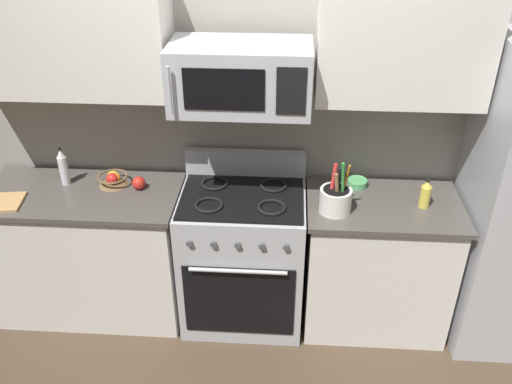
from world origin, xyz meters
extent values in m
cube|color=#9E998E|center=(0.00, 1.06, 1.30)|extent=(8.00, 0.10, 2.60)
cube|color=silver|center=(-1.00, 0.69, 0.44)|extent=(1.18, 0.56, 0.88)
cube|color=#4C4742|center=(-1.00, 0.69, 0.90)|extent=(1.22, 0.60, 0.03)
cube|color=#B2B5BA|center=(0.00, 0.69, 0.46)|extent=(0.76, 0.60, 0.91)
cube|color=black|center=(0.00, 0.39, 0.36)|extent=(0.67, 0.01, 0.51)
cylinder|color=#B2B5BA|center=(0.00, 0.36, 0.62)|extent=(0.57, 0.02, 0.02)
cube|color=black|center=(0.00, 0.69, 0.92)|extent=(0.73, 0.54, 0.02)
cube|color=#B2B5BA|center=(0.00, 0.96, 1.00)|extent=(0.76, 0.06, 0.18)
torus|color=black|center=(-0.18, 0.56, 0.93)|extent=(0.17, 0.17, 0.02)
torus|color=black|center=(0.18, 0.56, 0.93)|extent=(0.17, 0.17, 0.02)
torus|color=black|center=(-0.18, 0.81, 0.93)|extent=(0.17, 0.17, 0.02)
torus|color=black|center=(0.18, 0.81, 0.93)|extent=(0.17, 0.17, 0.02)
cylinder|color=#4C4C51|center=(-0.27, 0.38, 0.79)|extent=(0.04, 0.02, 0.04)
cylinder|color=#4C4C51|center=(-0.14, 0.38, 0.79)|extent=(0.04, 0.02, 0.04)
cylinder|color=#4C4C51|center=(0.00, 0.38, 0.79)|extent=(0.04, 0.02, 0.04)
cylinder|color=#4C4C51|center=(0.14, 0.38, 0.79)|extent=(0.04, 0.02, 0.04)
cylinder|color=#4C4C51|center=(0.27, 0.38, 0.79)|extent=(0.04, 0.02, 0.04)
cube|color=silver|center=(0.85, 0.69, 0.44)|extent=(0.88, 0.56, 0.88)
cube|color=#4C4742|center=(0.85, 0.69, 0.90)|extent=(0.92, 0.60, 0.03)
cube|color=#B2B5BA|center=(0.00, 0.72, 1.66)|extent=(0.75, 0.40, 0.35)
cube|color=black|center=(-0.07, 0.51, 1.66)|extent=(0.41, 0.01, 0.22)
cube|color=black|center=(0.27, 0.51, 1.66)|extent=(0.15, 0.01, 0.25)
cylinder|color=#B2B5BA|center=(-0.34, 0.49, 1.66)|extent=(0.02, 0.02, 0.25)
cube|color=silver|center=(-1.00, 0.84, 1.84)|extent=(1.21, 0.34, 0.67)
cube|color=silver|center=(0.85, 0.84, 1.84)|extent=(0.91, 0.34, 0.67)
cylinder|color=white|center=(0.54, 0.59, 0.98)|extent=(0.18, 0.18, 0.14)
cylinder|color=black|center=(0.54, 0.59, 0.99)|extent=(0.15, 0.15, 0.12)
cylinder|color=green|center=(0.54, 0.62, 1.07)|extent=(0.09, 0.02, 0.25)
cylinder|color=green|center=(0.58, 0.56, 1.09)|extent=(0.04, 0.05, 0.31)
cylinder|color=olive|center=(0.55, 0.58, 1.05)|extent=(0.04, 0.03, 0.22)
cylinder|color=red|center=(0.52, 0.60, 1.07)|extent=(0.05, 0.06, 0.27)
cylinder|color=black|center=(0.55, 0.59, 1.07)|extent=(0.03, 0.05, 0.26)
cylinder|color=orange|center=(0.59, 0.60, 1.08)|extent=(0.04, 0.08, 0.28)
cone|color=brown|center=(-0.81, 0.79, 0.94)|extent=(0.18, 0.18, 0.06)
torus|color=brown|center=(-0.81, 0.79, 0.97)|extent=(0.19, 0.19, 0.01)
sphere|color=red|center=(-0.81, 0.77, 0.97)|extent=(0.08, 0.08, 0.08)
sphere|color=orange|center=(-0.79, 0.78, 0.96)|extent=(0.07, 0.07, 0.07)
sphere|color=yellow|center=(-0.81, 0.79, 0.97)|extent=(0.08, 0.08, 0.08)
sphere|color=#9EB74C|center=(-0.81, 0.79, 0.96)|extent=(0.06, 0.06, 0.06)
sphere|color=red|center=(-0.64, 0.76, 0.95)|extent=(0.08, 0.08, 0.08)
cylinder|color=gold|center=(1.07, 0.67, 0.98)|extent=(0.06, 0.06, 0.13)
cone|color=gold|center=(1.07, 0.67, 1.06)|extent=(0.06, 0.06, 0.04)
cylinder|color=black|center=(1.07, 0.67, 1.09)|extent=(0.02, 0.02, 0.01)
cylinder|color=silver|center=(-1.11, 0.79, 1.00)|extent=(0.05, 0.05, 0.19)
cone|color=silver|center=(-1.11, 0.79, 1.12)|extent=(0.05, 0.05, 0.05)
cylinder|color=black|center=(-1.11, 0.79, 1.16)|extent=(0.02, 0.02, 0.01)
cylinder|color=#59AD66|center=(0.70, 0.88, 0.93)|extent=(0.12, 0.12, 0.04)
torus|color=#59AD66|center=(0.70, 0.88, 0.95)|extent=(0.12, 0.12, 0.01)
camera|label=1|loc=(0.27, -2.07, 2.64)|focal=38.29mm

